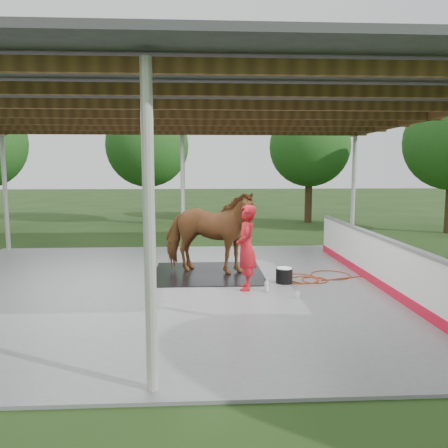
{
  "coord_description": "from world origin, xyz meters",
  "views": [
    {
      "loc": [
        0.6,
        -9.69,
        2.68
      ],
      "look_at": [
        1.14,
        0.59,
        1.38
      ],
      "focal_mm": 35.0,
      "sensor_mm": 36.0,
      "label": 1
    }
  ],
  "objects_px": {
    "wash_bucket": "(284,275)",
    "handler": "(246,248)",
    "dasher_board": "(375,260)",
    "horse": "(208,232)"
  },
  "relations": [
    {
      "from": "dasher_board",
      "to": "horse",
      "type": "bearing_deg",
      "value": 163.83
    },
    {
      "from": "horse",
      "to": "handler",
      "type": "height_order",
      "value": "horse"
    },
    {
      "from": "handler",
      "to": "wash_bucket",
      "type": "xyz_separation_m",
      "value": [
        0.94,
        0.47,
        -0.75
      ]
    },
    {
      "from": "wash_bucket",
      "to": "handler",
      "type": "bearing_deg",
      "value": -153.18
    },
    {
      "from": "dasher_board",
      "to": "handler",
      "type": "xyz_separation_m",
      "value": [
        -3.02,
        -0.36,
        0.39
      ]
    },
    {
      "from": "handler",
      "to": "wash_bucket",
      "type": "bearing_deg",
      "value": 120.82
    },
    {
      "from": "dasher_board",
      "to": "handler",
      "type": "height_order",
      "value": "handler"
    },
    {
      "from": "horse",
      "to": "handler",
      "type": "bearing_deg",
      "value": -132.68
    },
    {
      "from": "dasher_board",
      "to": "horse",
      "type": "height_order",
      "value": "horse"
    },
    {
      "from": "dasher_board",
      "to": "horse",
      "type": "distance_m",
      "value": 4.02
    }
  ]
}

